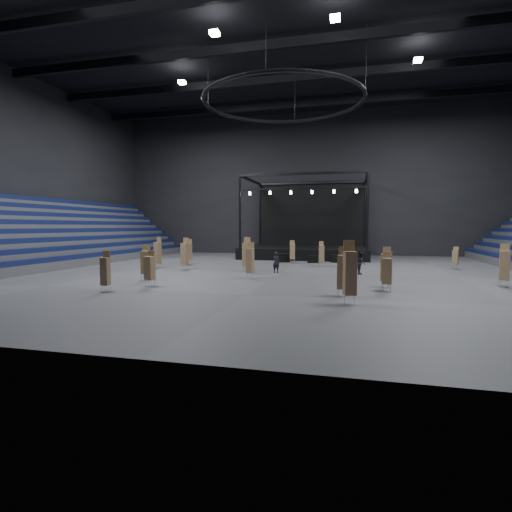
% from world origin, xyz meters
% --- Properties ---
extents(floor, '(50.00, 50.00, 0.00)m').
position_xyz_m(floor, '(0.00, 0.00, 0.00)').
color(floor, '#434345').
rests_on(floor, ground).
extents(ceiling, '(50.00, 42.00, 0.20)m').
position_xyz_m(ceiling, '(0.00, 0.00, 18.00)').
color(ceiling, black).
rests_on(ceiling, wall_back).
extents(wall_back, '(50.00, 0.20, 18.00)m').
position_xyz_m(wall_back, '(0.00, 21.00, 9.00)').
color(wall_back, black).
rests_on(wall_back, ground).
extents(wall_front, '(50.00, 0.20, 18.00)m').
position_xyz_m(wall_front, '(0.00, -21.00, 9.00)').
color(wall_front, black).
rests_on(wall_front, ground).
extents(wall_left, '(0.20, 42.00, 18.00)m').
position_xyz_m(wall_left, '(-25.00, 0.00, 9.00)').
color(wall_left, black).
rests_on(wall_left, ground).
extents(bleachers_left, '(7.20, 40.00, 6.40)m').
position_xyz_m(bleachers_left, '(-22.94, 0.00, 1.73)').
color(bleachers_left, '#474749').
rests_on(bleachers_left, floor).
extents(stage, '(14.00, 10.00, 9.20)m').
position_xyz_m(stage, '(0.00, 16.24, 1.45)').
color(stage, black).
rests_on(stage, floor).
extents(truss_ring, '(12.30, 12.30, 5.15)m').
position_xyz_m(truss_ring, '(-0.00, 0.00, 13.00)').
color(truss_ring, black).
rests_on(truss_ring, ceiling).
extents(roof_girders, '(49.00, 30.35, 0.70)m').
position_xyz_m(roof_girders, '(0.00, -0.00, 17.20)').
color(roof_girders, black).
rests_on(roof_girders, ceiling).
extents(floodlights, '(28.60, 16.60, 0.25)m').
position_xyz_m(floodlights, '(0.00, -4.00, 16.60)').
color(floodlights, white).
rests_on(floodlights, roof_girders).
extents(flight_case_left, '(1.41, 0.98, 0.86)m').
position_xyz_m(flight_case_left, '(-1.44, 8.90, 0.43)').
color(flight_case_left, black).
rests_on(flight_case_left, floor).
extents(flight_case_mid, '(1.09, 0.59, 0.71)m').
position_xyz_m(flight_case_mid, '(1.48, 8.78, 0.35)').
color(flight_case_mid, black).
rests_on(flight_case_mid, floor).
extents(flight_case_right, '(1.33, 0.88, 0.82)m').
position_xyz_m(flight_case_right, '(3.86, 9.70, 0.41)').
color(flight_case_right, black).
rests_on(flight_case_right, floor).
extents(chair_stack_0, '(0.44, 0.44, 2.24)m').
position_xyz_m(chair_stack_0, '(-7.86, -11.26, 1.14)').
color(chair_stack_0, silver).
rests_on(chair_stack_0, floor).
extents(chair_stack_1, '(0.57, 0.57, 2.12)m').
position_xyz_m(chair_stack_1, '(-6.41, -9.00, 1.14)').
color(chair_stack_1, silver).
rests_on(chair_stack_1, floor).
extents(chair_stack_2, '(0.56, 0.56, 2.74)m').
position_xyz_m(chair_stack_2, '(-2.83, -0.24, 1.42)').
color(chair_stack_2, silver).
rests_on(chair_stack_2, floor).
extents(chair_stack_3, '(0.60, 0.60, 2.68)m').
position_xyz_m(chair_stack_3, '(-10.98, 0.66, 1.37)').
color(chair_stack_3, silver).
rests_on(chair_stack_3, floor).
extents(chair_stack_4, '(0.61, 0.61, 2.31)m').
position_xyz_m(chair_stack_4, '(-8.07, -6.54, 1.23)').
color(chair_stack_4, silver).
rests_on(chair_stack_4, floor).
extents(chair_stack_5, '(0.58, 0.58, 1.88)m').
position_xyz_m(chair_stack_5, '(13.63, 5.86, 1.01)').
color(chair_stack_5, silver).
rests_on(chair_stack_5, floor).
extents(chair_stack_6, '(0.59, 0.59, 2.65)m').
position_xyz_m(chair_stack_6, '(-8.21, 0.09, 1.37)').
color(chair_stack_6, silver).
rests_on(chair_stack_6, floor).
extents(chair_stack_7, '(0.66, 0.66, 2.95)m').
position_xyz_m(chair_stack_7, '(5.25, -11.82, 1.50)').
color(chair_stack_7, silver).
rests_on(chair_stack_7, floor).
extents(chair_stack_8, '(0.61, 0.61, 2.56)m').
position_xyz_m(chair_stack_8, '(14.00, -4.30, 1.33)').
color(chair_stack_8, silver).
rests_on(chair_stack_8, floor).
extents(chair_stack_9, '(0.52, 0.52, 2.49)m').
position_xyz_m(chair_stack_9, '(-1.54, -3.98, 1.28)').
color(chair_stack_9, silver).
rests_on(chair_stack_9, floor).
extents(chair_stack_10, '(0.53, 0.53, 2.26)m').
position_xyz_m(chair_stack_10, '(2.58, 5.35, 1.16)').
color(chair_stack_10, silver).
rests_on(chair_stack_10, floor).
extents(chair_stack_11, '(0.49, 0.49, 2.54)m').
position_xyz_m(chair_stack_11, '(4.84, -9.72, 1.29)').
color(chair_stack_11, silver).
rests_on(chair_stack_11, floor).
extents(chair_stack_12, '(0.67, 0.67, 2.39)m').
position_xyz_m(chair_stack_12, '(-9.64, 4.07, 1.27)').
color(chair_stack_12, silver).
rests_on(chair_stack_12, floor).
extents(chair_stack_13, '(0.59, 0.59, 2.39)m').
position_xyz_m(chair_stack_13, '(7.21, -6.16, 1.24)').
color(chair_stack_13, silver).
rests_on(chair_stack_13, floor).
extents(chair_stack_14, '(0.57, 0.57, 2.18)m').
position_xyz_m(chair_stack_14, '(7.20, -7.59, 1.17)').
color(chair_stack_14, silver).
rests_on(chair_stack_14, floor).
extents(chair_stack_15, '(0.58, 0.58, 2.23)m').
position_xyz_m(chair_stack_15, '(-0.45, 8.01, 1.17)').
color(chair_stack_15, silver).
rests_on(chair_stack_15, floor).
extents(man_center, '(0.68, 0.54, 1.65)m').
position_xyz_m(man_center, '(-0.42, -0.39, 0.82)').
color(man_center, black).
rests_on(man_center, floor).
extents(crew_member, '(0.69, 0.86, 1.68)m').
position_xyz_m(crew_member, '(5.92, 0.41, 0.84)').
color(crew_member, black).
rests_on(crew_member, floor).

